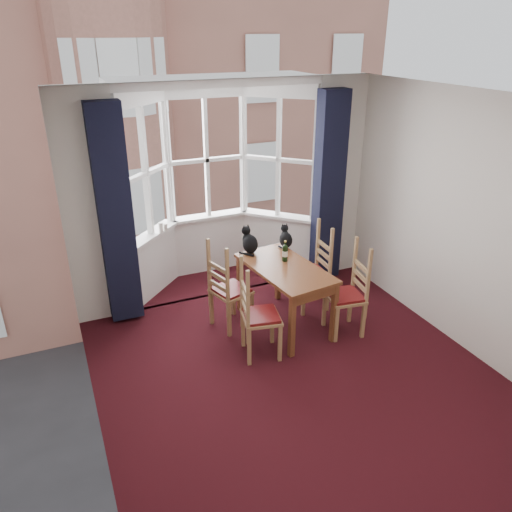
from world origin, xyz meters
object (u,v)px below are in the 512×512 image
candle_tall (161,228)px  cat_right (286,238)px  chair_left_far (225,293)px  chair_right_near (352,296)px  chair_right_far (317,273)px  candle_short (165,227)px  wine_bottle (285,252)px  chair_left_near (253,318)px  dining_table (285,275)px  cat_left (250,242)px

candle_tall → cat_right: bearing=-33.1°
chair_left_far → cat_right: 1.09m
chair_right_near → chair_right_far: same height
candle_short → wine_bottle: bearing=-49.6°
chair_left_near → cat_right: cat_right is taller
dining_table → cat_left: 0.65m
dining_table → candle_tall: 1.84m
chair_left_far → chair_left_near: bearing=-81.9°
cat_left → cat_right: bearing=-3.0°
dining_table → chair_left_far: 0.74m
cat_left → wine_bottle: cat_left is taller
chair_left_far → wine_bottle: bearing=-5.1°
cat_right → chair_left_near: bearing=-132.1°
wine_bottle → candle_tall: wine_bottle is taller
dining_table → wine_bottle: size_ratio=5.17×
chair_left_near → cat_left: bearing=69.1°
dining_table → candle_tall: candle_tall is taller
chair_right_near → candle_tall: size_ratio=6.67×
chair_right_near → chair_right_far: (-0.08, 0.69, 0.00)m
chair_left_near → candle_tall: bearing=105.8°
dining_table → chair_right_near: 0.82m
chair_right_far → candle_tall: candle_tall is taller
dining_table → cat_right: size_ratio=4.48×
candle_tall → cat_left: bearing=-44.3°
dining_table → chair_right_far: bearing=23.9°
wine_bottle → chair_right_far: bearing=12.0°
cat_right → candle_short: size_ratio=2.86×
chair_right_near → candle_short: (-1.72, 1.90, 0.45)m
candle_tall → dining_table: bearing=-52.2°
chair_right_far → candle_short: (-1.64, 1.21, 0.45)m
chair_left_near → candle_tall: size_ratio=6.67×
cat_right → wine_bottle: 0.43m
dining_table → cat_right: 0.64m
chair_left_far → wine_bottle: wine_bottle is taller
wine_bottle → candle_short: bearing=130.4°
chair_right_far → cat_right: (-0.32, 0.27, 0.43)m
chair_left_far → chair_right_far: size_ratio=1.00×
chair_right_far → candle_short: candle_short is taller
chair_right_near → cat_left: size_ratio=2.61×
chair_left_near → chair_left_far: bearing=98.1°
cat_left → chair_right_near: bearing=-48.3°
chair_right_far → wine_bottle: wine_bottle is taller
wine_bottle → candle_tall: size_ratio=1.89×
chair_left_far → cat_left: cat_left is taller
cat_right → wine_bottle: cat_right is taller
cat_left → candle_tall: size_ratio=2.55×
candle_tall → chair_left_far: bearing=-70.3°
dining_table → chair_right_far: (0.59, 0.26, -0.20)m
candle_tall → candle_short: candle_tall is taller
chair_right_far → candle_short: 2.09m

